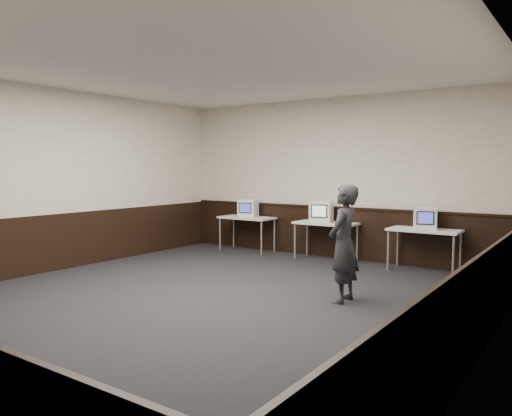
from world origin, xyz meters
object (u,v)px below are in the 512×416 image
Objects in this scene: desk_right at (424,233)px; person at (344,244)px; desk_center at (326,226)px; emac_left at (248,208)px; emac_right at (425,218)px; emac_center at (321,211)px; desk_left at (247,220)px.

person is at bearing -97.15° from desk_right.
desk_center is 2.47× the size of emac_left.
desk_right is 2.40× the size of emac_right.
desk_center is 3.04m from person.
person is at bearing -73.14° from emac_center.
emac_right is at bearing -16.60° from emac_left.
desk_right is 2.02m from emac_center.
emac_left is 0.30× the size of person.
desk_left is at bearing -130.04° from person.
desk_left and desk_right have the same top height.
emac_left is at bearing 162.26° from emac_right.
desk_right is 2.47× the size of emac_left.
desk_left is at bearing 162.75° from emac_right.
desk_center is at bearing -20.59° from emac_center.
desk_left is 1.90m from desk_center.
person is (3.46, -2.63, -0.14)m from emac_left.
desk_right is at bearing 0.00° from desk_left.
desk_center is at bearing 163.03° from emac_right.
emac_right is (3.80, 0.02, 0.26)m from desk_left.
desk_right is (3.80, 0.00, 0.00)m from desk_left.
emac_left reaches higher than desk_right.
person reaches higher than desk_left.
emac_right is (1.90, 0.02, 0.26)m from desk_center.
desk_right is at bearing -104.91° from emac_right.
desk_left is 4.34m from person.
person is (-0.33, -2.62, -0.15)m from emac_right.
person is (-0.33, -2.60, 0.12)m from desk_right.
emac_right is at bearing -15.57° from emac_center.
emac_center is at bearing -17.14° from emac_left.
desk_center is (1.90, 0.00, 0.00)m from desk_left.
emac_center reaches higher than emac_right.
desk_center is at bearing 180.00° from desk_right.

